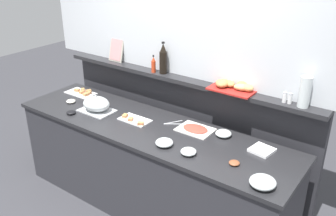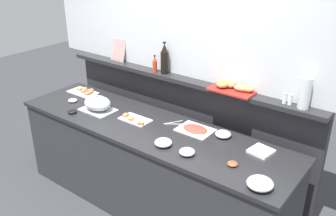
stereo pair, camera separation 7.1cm
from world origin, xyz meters
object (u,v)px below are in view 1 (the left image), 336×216
at_px(cold_cuts_platter, 195,129).
at_px(glass_bowl_extra, 188,152).
at_px(sandwich_platter_front, 82,93).
at_px(wine_bottle_dark, 163,59).
at_px(pepper_shaker, 290,99).
at_px(glass_bowl_medium, 164,143).
at_px(napkin_stack, 262,150).
at_px(condiment_bowl_cream, 71,101).
at_px(framed_picture, 116,50).
at_px(water_carafe, 305,92).
at_px(condiment_bowl_dark, 234,163).
at_px(salt_shaker, 285,97).
at_px(bread_basket, 236,86).
at_px(serving_tongs, 173,123).
at_px(serving_cloche, 96,104).
at_px(sandwich_platter_side, 134,120).
at_px(glass_bowl_large, 263,182).
at_px(hot_sauce_bottle, 153,65).
at_px(condiment_bowl_teal, 71,112).
at_px(glass_bowl_small, 223,134).

height_order(cold_cuts_platter, glass_bowl_extra, glass_bowl_extra).
height_order(sandwich_platter_front, glass_bowl_extra, glass_bowl_extra).
bearing_deg(wine_bottle_dark, cold_cuts_platter, -27.05).
relative_size(cold_cuts_platter, pepper_shaker, 3.57).
xyz_separation_m(glass_bowl_medium, napkin_stack, (0.68, 0.39, -0.01)).
xyz_separation_m(sandwich_platter_front, condiment_bowl_cream, (0.10, -0.24, 0.01)).
bearing_deg(framed_picture, water_carafe, -1.09).
relative_size(glass_bowl_medium, wine_bottle_dark, 0.46).
height_order(condiment_bowl_dark, salt_shaker, salt_shaker).
xyz_separation_m(glass_bowl_medium, bread_basket, (0.28, 0.69, 0.35)).
height_order(serving_tongs, pepper_shaker, pepper_shaker).
bearing_deg(framed_picture, serving_cloche, -67.99).
bearing_deg(salt_shaker, glass_bowl_medium, -137.15).
bearing_deg(glass_bowl_extra, napkin_stack, 40.39).
distance_m(sandwich_platter_front, napkin_stack, 2.09).
distance_m(sandwich_platter_side, serving_cloche, 0.44).
relative_size(glass_bowl_large, wine_bottle_dark, 0.58).
height_order(bread_basket, framed_picture, framed_picture).
bearing_deg(condiment_bowl_cream, condiment_bowl_dark, -1.83).
bearing_deg(water_carafe, condiment_bowl_cream, -166.48).
bearing_deg(sandwich_platter_side, glass_bowl_extra, -15.49).
xyz_separation_m(serving_cloche, hot_sauce_bottle, (0.33, 0.49, 0.34)).
height_order(cold_cuts_platter, condiment_bowl_teal, condiment_bowl_teal).
bearing_deg(serving_tongs, glass_bowl_small, 6.74).
distance_m(serving_tongs, salt_shaker, 1.01).
height_order(glass_bowl_small, bread_basket, bread_basket).
bearing_deg(serving_cloche, condiment_bowl_dark, -2.60).
xyz_separation_m(serving_tongs, pepper_shaker, (0.93, 0.30, 0.38)).
height_order(sandwich_platter_side, glass_bowl_extra, glass_bowl_extra).
xyz_separation_m(glass_bowl_small, wine_bottle_dark, (-0.82, 0.24, 0.45)).
bearing_deg(glass_bowl_extra, framed_picture, 153.28).
distance_m(sandwich_platter_side, condiment_bowl_cream, 0.81).
bearing_deg(napkin_stack, glass_bowl_large, -66.84).
xyz_separation_m(condiment_bowl_teal, pepper_shaker, (1.86, 0.71, 0.36)).
bearing_deg(glass_bowl_large, water_carafe, 90.28).
distance_m(condiment_bowl_dark, pepper_shaker, 0.71).
bearing_deg(cold_cuts_platter, condiment_bowl_dark, -29.38).
bearing_deg(bread_basket, sandwich_platter_front, -169.77).
bearing_deg(framed_picture, sandwich_platter_side, -37.11).
bearing_deg(sandwich_platter_front, glass_bowl_extra, -13.00).
bearing_deg(sandwich_platter_front, framed_picture, 52.56).
relative_size(salt_shaker, bread_basket, 0.22).
xyz_separation_m(cold_cuts_platter, napkin_stack, (0.62, 0.00, 0.00)).
height_order(condiment_bowl_teal, water_carafe, water_carafe).
xyz_separation_m(cold_cuts_platter, glass_bowl_medium, (-0.06, -0.38, 0.02)).
bearing_deg(sandwich_platter_front, wine_bottle_dark, 17.74).
relative_size(serving_cloche, napkin_stack, 2.00).
xyz_separation_m(glass_bowl_large, glass_bowl_small, (-0.56, 0.48, -0.01)).
height_order(glass_bowl_small, napkin_stack, glass_bowl_small).
bearing_deg(glass_bowl_large, bread_basket, 128.94).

